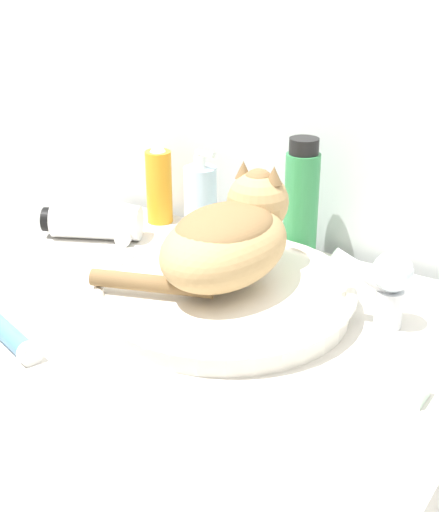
% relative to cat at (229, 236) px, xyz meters
% --- Properties ---
extents(wall_back, '(8.00, 0.05, 2.40)m').
position_rel_cat_xyz_m(wall_back, '(-0.04, 0.34, 0.22)').
color(wall_back, silver).
rests_on(wall_back, ground_plane).
extents(vanity_counter, '(0.93, 0.61, 0.86)m').
position_rel_cat_xyz_m(vanity_counter, '(-0.04, -0.02, -0.55)').
color(vanity_counter, beige).
rests_on(vanity_counter, ground_plane).
extents(sink_basin, '(0.43, 0.43, 0.05)m').
position_rel_cat_xyz_m(sink_basin, '(0.00, -0.02, -0.10)').
color(sink_basin, white).
rests_on(sink_basin, vanity_counter).
extents(cat, '(0.26, 0.30, 0.17)m').
position_rel_cat_xyz_m(cat, '(0.00, 0.00, 0.00)').
color(cat, tan).
rests_on(cat, sink_basin).
extents(faucet, '(0.13, 0.08, 0.13)m').
position_rel_cat_xyz_m(faucet, '(0.24, 0.08, -0.05)').
color(faucet, silver).
rests_on(faucet, vanity_counter).
extents(shampoo_bottle_tall, '(0.06, 0.06, 0.23)m').
position_rel_cat_xyz_m(shampoo_bottle_tall, '(0.00, 0.24, -0.01)').
color(shampoo_bottle_tall, '#338C4C').
rests_on(shampoo_bottle_tall, vanity_counter).
extents(spray_bottle_trigger, '(0.06, 0.06, 0.18)m').
position_rel_cat_xyz_m(spray_bottle_trigger, '(-0.33, 0.24, -0.04)').
color(spray_bottle_trigger, orange).
rests_on(spray_bottle_trigger, vanity_counter).
extents(soap_pump_bottle, '(0.07, 0.07, 0.17)m').
position_rel_cat_xyz_m(soap_pump_bottle, '(-0.22, 0.24, -0.05)').
color(soap_pump_bottle, silver).
rests_on(soap_pump_bottle, vanity_counter).
extents(cream_tube, '(0.17, 0.08, 0.03)m').
position_rel_cat_xyz_m(cream_tube, '(-0.21, -0.29, -0.11)').
color(cream_tube, '#4C7FB2').
rests_on(cream_tube, vanity_counter).
extents(hair_dryer, '(0.20, 0.15, 0.07)m').
position_rel_cat_xyz_m(hair_dryer, '(-0.38, 0.10, -0.09)').
color(hair_dryer, silver).
rests_on(hair_dryer, vanity_counter).
extents(soap_bar, '(0.06, 0.04, 0.02)m').
position_rel_cat_xyz_m(soap_bar, '(0.33, -0.09, -0.11)').
color(soap_bar, silver).
rests_on(soap_bar, vanity_counter).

